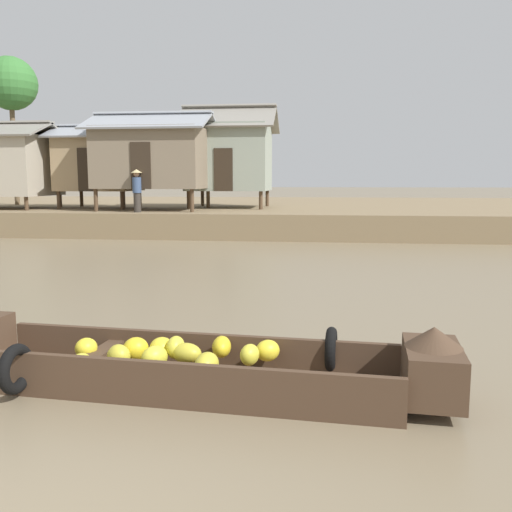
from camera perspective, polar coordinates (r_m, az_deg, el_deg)
name	(u,v)px	position (r m, az deg, el deg)	size (l,w,h in m)	color
ground_plane	(234,282)	(12.25, -2.34, -2.66)	(300.00, 300.00, 0.00)	#7A6B51
riverbank_strip	(286,212)	(29.99, 3.10, 4.55)	(160.00, 20.00, 0.98)	#7F6B4C
banana_boat	(181,364)	(6.12, -7.76, -10.95)	(5.78, 1.56, 0.82)	#473323
stilt_house_left	(3,164)	(26.86, -24.67, 8.59)	(4.73, 3.88, 3.76)	#4C3826
stilt_house_mid_left	(99,162)	(25.69, -15.87, 9.28)	(3.93, 3.18, 3.68)	#4C3826
stilt_house_mid_right	(154,157)	(23.77, -10.48, 10.02)	(5.01, 4.00, 4.04)	#4C3826
stilt_house_right	(230,156)	(25.20, -2.75, 10.24)	(4.24, 3.69, 4.56)	#4C3826
palm_tree_near	(10,85)	(31.03, -24.03, 15.86)	(2.60, 2.60, 7.27)	brown
vendor_person	(137,188)	(22.00, -12.20, 6.84)	(0.44, 0.44, 1.66)	#332D28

